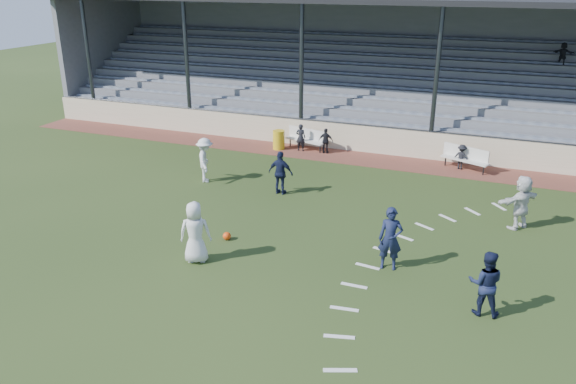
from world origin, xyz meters
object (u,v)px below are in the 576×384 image
object	(u,v)px
bench_left	(306,137)
football	(227,236)
player_navy_lead	(390,239)
trash_bin	(279,140)
bench_right	(465,156)
player_white_lead	(195,232)

from	to	relation	value
bench_left	football	distance (m)	9.82
football	player_navy_lead	bearing A→B (deg)	1.00
trash_bin	football	bearing A→B (deg)	-76.91
trash_bin	football	world-z (taller)	trash_bin
bench_left	bench_right	distance (m)	7.07
bench_left	player_navy_lead	size ratio (longest dim) A/B	1.14
trash_bin	bench_left	bearing A→B (deg)	21.87
bench_left	trash_bin	bearing A→B (deg)	-141.74
bench_left	player_white_lead	world-z (taller)	player_white_lead
trash_bin	player_navy_lead	size ratio (longest dim) A/B	0.49
trash_bin	player_white_lead	bearing A→B (deg)	-79.49
bench_right	football	distance (m)	11.25
bench_left	player_navy_lead	world-z (taller)	player_navy_lead
bench_right	player_navy_lead	bearing A→B (deg)	-73.78
football	player_white_lead	xyz separation A→B (m)	(-0.16, -1.52, 0.77)
bench_right	football	size ratio (longest dim) A/B	8.13
bench_left	trash_bin	xyz separation A→B (m)	(-1.15, -0.46, -0.13)
football	player_white_lead	distance (m)	1.71
football	player_navy_lead	xyz separation A→B (m)	(4.95, 0.09, 0.77)
trash_bin	player_navy_lead	world-z (taller)	player_navy_lead
football	player_white_lead	world-z (taller)	player_white_lead
player_navy_lead	player_white_lead	bearing A→B (deg)	-171.39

